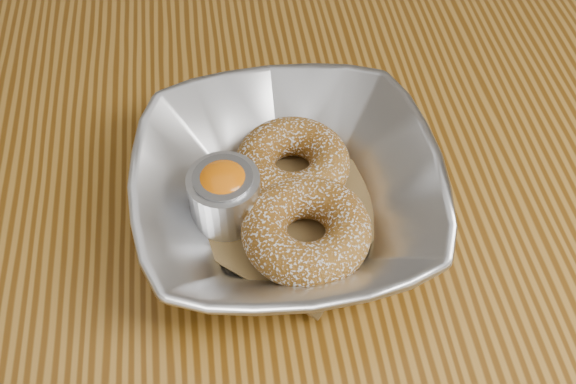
{
  "coord_description": "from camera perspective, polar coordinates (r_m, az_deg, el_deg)",
  "views": [
    {
      "loc": [
        -0.1,
        -0.36,
        1.19
      ],
      "look_at": [
        -0.05,
        -0.03,
        0.78
      ],
      "focal_mm": 42.0,
      "sensor_mm": 36.0,
      "label": 1
    }
  ],
  "objects": [
    {
      "name": "parchment",
      "position": [
        0.54,
        -0.0,
        -1.38
      ],
      "size": [
        0.2,
        0.2,
        0.0
      ],
      "primitive_type": "cube",
      "rotation": [
        0.0,
        0.0,
        0.86
      ],
      "color": "brown",
      "rests_on": "table"
    },
    {
      "name": "donut_back",
      "position": [
        0.55,
        0.38,
        2.42
      ],
      "size": [
        0.1,
        0.1,
        0.03
      ],
      "primitive_type": "torus",
      "rotation": [
        0.0,
        0.0,
        0.12
      ],
      "color": "brown",
      "rests_on": "parchment"
    },
    {
      "name": "donut_front",
      "position": [
        0.51,
        1.57,
        -3.23
      ],
      "size": [
        0.1,
        0.1,
        0.03
      ],
      "primitive_type": "torus",
      "rotation": [
        0.0,
        0.0,
        -0.01
      ],
      "color": "brown",
      "rests_on": "parchment"
    },
    {
      "name": "serving_bowl",
      "position": [
        0.53,
        0.0,
        -0.05
      ],
      "size": [
        0.24,
        0.24,
        0.06
      ],
      "primitive_type": "imported",
      "color": "silver",
      "rests_on": "table"
    },
    {
      "name": "table",
      "position": [
        0.66,
        4.3,
        -4.17
      ],
      "size": [
        1.2,
        0.8,
        0.75
      ],
      "color": "brown",
      "rests_on": "ground_plane"
    },
    {
      "name": "ramekin",
      "position": [
        0.52,
        -5.4,
        -0.17
      ],
      "size": [
        0.06,
        0.06,
        0.05
      ],
      "color": "silver",
      "rests_on": "table"
    }
  ]
}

